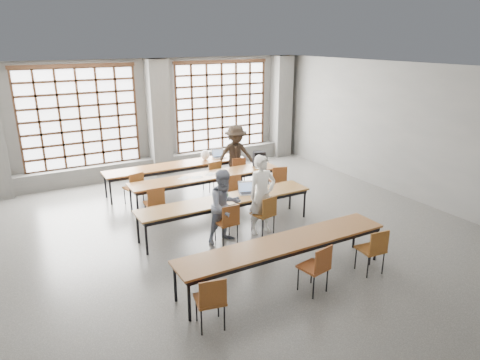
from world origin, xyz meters
name	(u,v)px	position (x,y,z in m)	size (l,w,h in m)	color
floor	(243,236)	(0.00, 0.00, 0.00)	(11.00, 11.00, 0.00)	#4C4C4A
ceiling	(244,69)	(0.00, 0.00, 3.50)	(11.00, 11.00, 0.00)	silver
wall_back	(156,117)	(0.00, 5.50, 1.75)	(10.00, 10.00, 0.00)	#5D5D5A
wall_right	(412,133)	(5.00, 0.00, 1.75)	(11.00, 11.00, 0.00)	#5D5D5A
column_mid	(159,118)	(0.00, 5.22, 1.75)	(0.60, 0.55, 3.50)	#555553
column_right	(281,107)	(4.50, 5.22, 1.75)	(0.60, 0.55, 3.50)	#555553
window_left	(80,118)	(-2.25, 5.42, 1.90)	(3.32, 0.12, 3.00)	white
window_right	(222,107)	(2.25, 5.42, 1.90)	(3.32, 0.12, 3.00)	white
sill_ledge	(161,164)	(0.00, 5.30, 0.25)	(9.80, 0.35, 0.50)	#555553
desk_row_a	(177,167)	(-0.14, 3.51, 0.66)	(4.00, 0.70, 0.73)	brown
desk_row_b	(207,177)	(0.19, 2.22, 0.66)	(4.00, 0.70, 0.73)	brown
desk_row_c	(227,201)	(-0.15, 0.46, 0.66)	(4.00, 0.70, 0.73)	brown
desk_row_d	(285,245)	(-0.23, -1.87, 0.66)	(4.00, 0.70, 0.73)	brown
chair_back_left	(135,185)	(-1.52, 2.89, 0.54)	(0.51, 0.51, 0.88)	brown
chair_back_mid	(213,173)	(0.67, 2.88, 0.54)	(0.47, 0.47, 0.88)	brown
chair_back_right	(238,169)	(1.45, 2.89, 0.54)	(0.48, 0.48, 0.88)	brown
chair_mid_left	(155,201)	(-1.42, 1.59, 0.54)	(0.43, 0.44, 0.88)	brown
chair_mid_centre	(232,187)	(0.57, 1.59, 0.54)	(0.48, 0.48, 0.88)	brown
chair_mid_right	(278,178)	(1.97, 1.59, 0.54)	(0.51, 0.51, 0.88)	brown
chair_front_left	(228,220)	(-0.45, -0.17, 0.54)	(0.44, 0.44, 0.88)	brown
chair_front_right	(266,211)	(0.46, -0.16, 0.54)	(0.49, 0.49, 0.88)	brown
chair_near_left	(211,297)	(-1.95, -2.49, 0.54)	(0.49, 0.50, 0.88)	brown
chair_near_mid	(317,264)	(-0.02, -2.49, 0.54)	(0.49, 0.49, 0.88)	brown
chair_near_right	(374,247)	(1.26, -2.50, 0.54)	(0.46, 0.46, 0.88)	brown
student_male	(262,195)	(0.45, -0.04, 0.87)	(0.64, 0.42, 1.74)	white
student_female	(225,206)	(-0.45, -0.04, 0.78)	(0.76, 0.59, 1.57)	navy
student_back	(236,156)	(1.46, 3.01, 0.88)	(1.14, 0.66, 1.77)	black
laptop_front	(247,190)	(0.41, 0.57, 0.79)	(0.43, 0.39, 0.26)	#ACACB0
laptop_back	(219,155)	(1.22, 3.62, 0.79)	(0.38, 0.33, 0.26)	#AAABAF
mouse	(264,191)	(0.80, 0.44, 0.75)	(0.10, 0.06, 0.04)	silver
green_box	(223,196)	(-0.20, 0.54, 0.78)	(0.25, 0.09, 0.09)	green
phone	(236,198)	(0.03, 0.36, 0.74)	(0.13, 0.06, 0.01)	black
paper_sheet_a	(184,178)	(-0.41, 2.27, 0.73)	(0.30, 0.21, 0.00)	silver
paper_sheet_b	(197,177)	(-0.11, 2.17, 0.73)	(0.30, 0.21, 0.00)	white
paper_sheet_c	(210,174)	(0.29, 2.22, 0.73)	(0.30, 0.21, 0.00)	silver
backpack	(259,159)	(1.79, 2.27, 0.93)	(0.32, 0.20, 0.40)	black
plastic_bag	(205,155)	(0.76, 3.56, 0.87)	(0.26, 0.21, 0.29)	white
red_pouch	(210,297)	(-1.93, -2.42, 0.50)	(0.20, 0.08, 0.06)	#A91417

